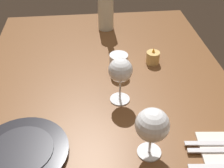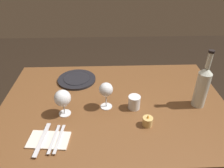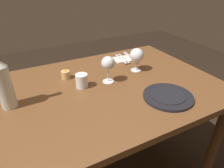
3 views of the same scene
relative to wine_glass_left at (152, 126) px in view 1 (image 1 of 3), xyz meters
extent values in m
cube|color=brown|center=(-0.27, -0.09, -0.12)|extent=(1.30, 0.90, 0.04)
cylinder|color=#50311A|center=(-0.85, -0.47, -0.49)|extent=(0.06, 0.06, 0.70)
cylinder|color=#50311A|center=(-0.85, 0.29, -0.49)|extent=(0.06, 0.06, 0.70)
cylinder|color=white|center=(0.00, 0.00, -0.10)|extent=(0.07, 0.07, 0.00)
cylinder|color=white|center=(0.00, 0.00, -0.07)|extent=(0.01, 0.01, 0.07)
sphere|color=white|center=(0.00, 0.00, 0.00)|extent=(0.09, 0.09, 0.09)
cylinder|color=beige|center=(0.00, 0.00, 0.00)|extent=(0.07, 0.07, 0.03)
cylinder|color=white|center=(-0.23, -0.05, -0.10)|extent=(0.07, 0.07, 0.00)
cylinder|color=white|center=(-0.23, -0.05, -0.06)|extent=(0.01, 0.01, 0.08)
sphere|color=white|center=(-0.23, -0.05, 0.02)|extent=(0.08, 0.08, 0.08)
cylinder|color=beige|center=(-0.23, -0.05, 0.01)|extent=(0.06, 0.06, 0.01)
cylinder|color=silver|center=(-0.75, -0.05, 0.00)|extent=(0.07, 0.07, 0.21)
cylinder|color=white|center=(-0.38, -0.04, -0.06)|extent=(0.07, 0.07, 0.08)
cylinder|color=silver|center=(-0.38, -0.04, -0.07)|extent=(0.06, 0.06, 0.05)
cylinder|color=#DBB266|center=(-0.43, 0.10, -0.08)|extent=(0.05, 0.05, 0.05)
cylinder|color=white|center=(-0.43, 0.10, -0.08)|extent=(0.04, 0.04, 0.03)
cone|color=#F99E2D|center=(-0.43, 0.10, -0.04)|extent=(0.01, 0.01, 0.02)
cylinder|color=black|center=(-0.03, -0.34, -0.10)|extent=(0.25, 0.25, 0.01)
cylinder|color=black|center=(-0.03, -0.34, -0.09)|extent=(0.17, 0.17, 0.00)
cube|color=silver|center=(0.05, 0.19, -0.10)|extent=(0.20, 0.13, 0.01)
cube|color=silver|center=(0.02, 0.19, -0.09)|extent=(0.03, 0.18, 0.00)
cube|color=silver|center=(0.00, 0.19, -0.09)|extent=(0.03, 0.18, 0.00)
camera|label=1|loc=(0.49, -0.15, 0.52)|focal=46.01mm
camera|label=2|loc=(-0.22, 0.91, 0.68)|focal=34.86mm
camera|label=3|loc=(-0.68, -0.96, 0.46)|focal=31.84mm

